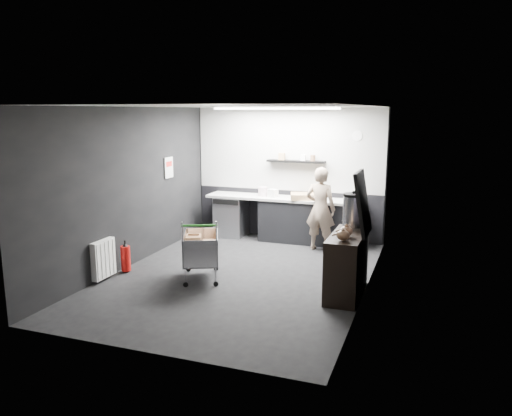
% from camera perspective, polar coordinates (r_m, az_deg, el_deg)
% --- Properties ---
extents(floor, '(5.50, 5.50, 0.00)m').
position_cam_1_polar(floor, '(8.15, -1.88, -7.80)').
color(floor, black).
rests_on(floor, ground).
extents(ceiling, '(5.50, 5.50, 0.00)m').
position_cam_1_polar(ceiling, '(7.71, -2.01, 11.56)').
color(ceiling, white).
rests_on(ceiling, wall_back).
extents(wall_back, '(5.50, 0.00, 5.50)m').
position_cam_1_polar(wall_back, '(10.39, 3.68, 3.97)').
color(wall_back, black).
rests_on(wall_back, floor).
extents(wall_front, '(5.50, 0.00, 5.50)m').
position_cam_1_polar(wall_front, '(5.41, -12.79, -2.98)').
color(wall_front, black).
rests_on(wall_front, floor).
extents(wall_left, '(0.00, 5.50, 5.50)m').
position_cam_1_polar(wall_left, '(8.74, -14.22, 2.30)').
color(wall_left, black).
rests_on(wall_left, floor).
extents(wall_right, '(0.00, 5.50, 5.50)m').
position_cam_1_polar(wall_right, '(7.32, 12.76, 0.69)').
color(wall_right, black).
rests_on(wall_right, floor).
extents(kitchen_wall_panel, '(3.95, 0.02, 1.70)m').
position_cam_1_polar(kitchen_wall_panel, '(10.32, 3.69, 6.71)').
color(kitchen_wall_panel, '#BABAB5').
rests_on(kitchen_wall_panel, wall_back).
extents(dado_panel, '(3.95, 0.02, 1.00)m').
position_cam_1_polar(dado_panel, '(10.51, 3.60, -0.64)').
color(dado_panel, black).
rests_on(dado_panel, wall_back).
extents(floating_shelf, '(1.20, 0.22, 0.04)m').
position_cam_1_polar(floating_shelf, '(10.18, 4.58, 5.34)').
color(floating_shelf, black).
rests_on(floating_shelf, wall_back).
extents(wall_clock, '(0.20, 0.03, 0.20)m').
position_cam_1_polar(wall_clock, '(10.00, 11.50, 8.09)').
color(wall_clock, white).
rests_on(wall_clock, wall_back).
extents(poster, '(0.02, 0.30, 0.40)m').
position_cam_1_polar(poster, '(9.80, -9.95, 4.57)').
color(poster, silver).
rests_on(poster, wall_left).
extents(poster_red_band, '(0.02, 0.22, 0.10)m').
position_cam_1_polar(poster_red_band, '(9.79, -9.94, 4.98)').
color(poster_red_band, red).
rests_on(poster_red_band, poster).
extents(radiator, '(0.10, 0.50, 0.60)m').
position_cam_1_polar(radiator, '(8.21, -17.04, -5.58)').
color(radiator, white).
rests_on(radiator, wall_left).
extents(ceiling_strip, '(2.40, 0.20, 0.04)m').
position_cam_1_polar(ceiling_strip, '(9.45, 2.24, 11.30)').
color(ceiling_strip, white).
rests_on(ceiling_strip, ceiling).
extents(prep_counter, '(3.20, 0.61, 0.90)m').
position_cam_1_polar(prep_counter, '(10.19, 3.84, -1.27)').
color(prep_counter, black).
rests_on(prep_counter, floor).
extents(person, '(0.63, 0.45, 1.60)m').
position_cam_1_polar(person, '(9.52, 7.38, -0.11)').
color(person, beige).
rests_on(person, floor).
extents(shopping_cart, '(0.88, 1.11, 0.99)m').
position_cam_1_polar(shopping_cart, '(7.95, -6.33, -4.78)').
color(shopping_cart, silver).
rests_on(shopping_cart, floor).
extents(sideboard, '(0.52, 1.21, 1.81)m').
position_cam_1_polar(sideboard, '(7.34, 10.48, -5.41)').
color(sideboard, black).
rests_on(sideboard, floor).
extents(fire_extinguisher, '(0.16, 0.16, 0.52)m').
position_cam_1_polar(fire_extinguisher, '(8.54, -14.67, -5.49)').
color(fire_extinguisher, red).
rests_on(fire_extinguisher, floor).
extents(cardboard_box, '(0.66, 0.57, 0.11)m').
position_cam_1_polar(cardboard_box, '(9.97, 5.61, 1.34)').
color(cardboard_box, tan).
rests_on(cardboard_box, prep_counter).
extents(pink_tub, '(0.19, 0.19, 0.19)m').
position_cam_1_polar(pink_tub, '(10.26, 0.78, 1.90)').
color(pink_tub, silver).
rests_on(pink_tub, prep_counter).
extents(white_container, '(0.23, 0.21, 0.16)m').
position_cam_1_polar(white_container, '(10.14, 1.93, 1.71)').
color(white_container, white).
rests_on(white_container, prep_counter).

